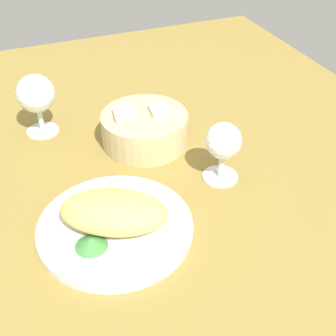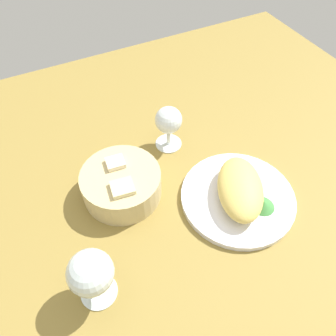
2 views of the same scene
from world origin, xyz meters
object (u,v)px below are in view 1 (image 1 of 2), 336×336
at_px(wine_glass_near, 223,144).
at_px(wine_glass_far, 36,96).
at_px(plate, 115,228).
at_px(bread_basket, 144,128).

relative_size(wine_glass_near, wine_glass_far, 0.88).
distance_m(plate, bread_basket, 0.25).
distance_m(plate, wine_glass_far, 0.35).
relative_size(plate, wine_glass_near, 2.19).
height_order(plate, bread_basket, bread_basket).
height_order(bread_basket, wine_glass_far, wine_glass_far).
xyz_separation_m(plate, wine_glass_near, (0.22, 0.06, 0.07)).
bearing_deg(wine_glass_far, wine_glass_near, -45.24).
bearing_deg(wine_glass_far, plate, -80.33).
bearing_deg(wine_glass_far, bread_basket, -32.79).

